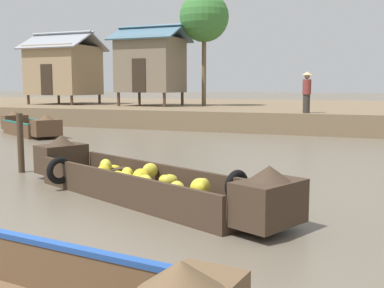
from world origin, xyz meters
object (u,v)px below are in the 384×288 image
(mooring_post, at_px, (21,143))
(stilt_house_left, at_px, (64,70))
(banana_boat, at_px, (141,181))
(palm_tree_mid, at_px, (204,18))
(stilt_house_mid_left, at_px, (151,64))
(vendor_person, at_px, (307,90))
(cargo_boat_upstream, at_px, (30,127))

(mooring_post, bearing_deg, stilt_house_left, 124.51)
(banana_boat, xyz_separation_m, stilt_house_left, (-14.55, 16.95, 2.67))
(palm_tree_mid, bearing_deg, mooring_post, -83.58)
(stilt_house_mid_left, distance_m, vendor_person, 10.33)
(mooring_post, bearing_deg, banana_boat, -18.00)
(stilt_house_left, distance_m, vendor_person, 16.14)
(banana_boat, bearing_deg, stilt_house_mid_left, 116.78)
(banana_boat, height_order, cargo_boat_upstream, cargo_boat_upstream)
(banana_boat, relative_size, palm_tree_mid, 0.96)
(banana_boat, xyz_separation_m, palm_tree_mid, (-5.56, 17.54, 5.37))
(palm_tree_mid, relative_size, mooring_post, 4.63)
(stilt_house_mid_left, bearing_deg, vendor_person, -25.07)
(stilt_house_left, bearing_deg, banana_boat, -49.37)
(palm_tree_mid, bearing_deg, stilt_house_left, -176.25)
(palm_tree_mid, distance_m, mooring_post, 17.18)
(palm_tree_mid, bearing_deg, cargo_boat_upstream, -111.25)
(banana_boat, height_order, palm_tree_mid, palm_tree_mid)
(cargo_boat_upstream, height_order, stilt_house_left, stilt_house_left)
(cargo_boat_upstream, relative_size, palm_tree_mid, 0.69)
(stilt_house_left, bearing_deg, cargo_boat_upstream, -60.15)
(cargo_boat_upstream, bearing_deg, vendor_person, 23.61)
(stilt_house_left, distance_m, stilt_house_mid_left, 6.15)
(banana_boat, distance_m, stilt_house_left, 22.50)
(stilt_house_mid_left, bearing_deg, cargo_boat_upstream, -95.99)
(palm_tree_mid, bearing_deg, banana_boat, -72.40)
(palm_tree_mid, height_order, mooring_post, palm_tree_mid)
(cargo_boat_upstream, bearing_deg, stilt_house_left, 119.85)
(cargo_boat_upstream, relative_size, stilt_house_mid_left, 0.96)
(stilt_house_mid_left, bearing_deg, banana_boat, -63.22)
(vendor_person, bearing_deg, stilt_house_mid_left, 154.93)
(cargo_boat_upstream, distance_m, palm_tree_mid, 11.68)
(palm_tree_mid, bearing_deg, vendor_person, -39.10)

